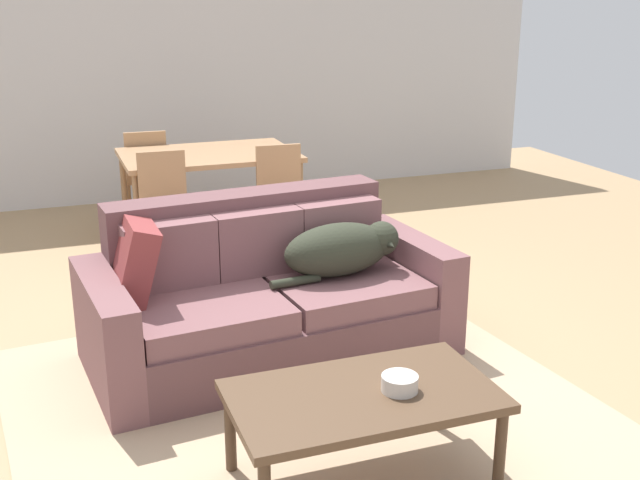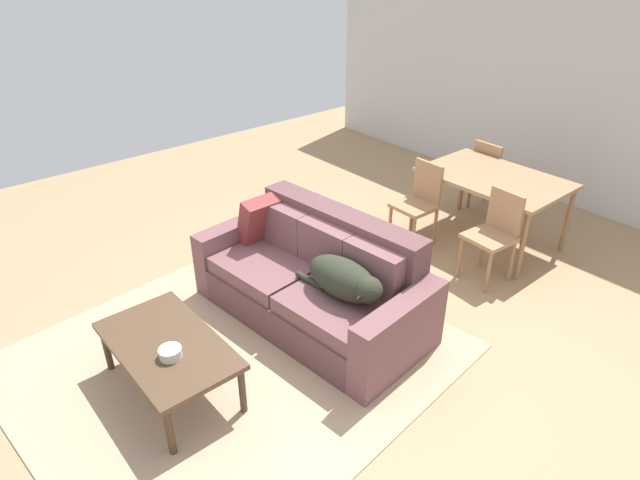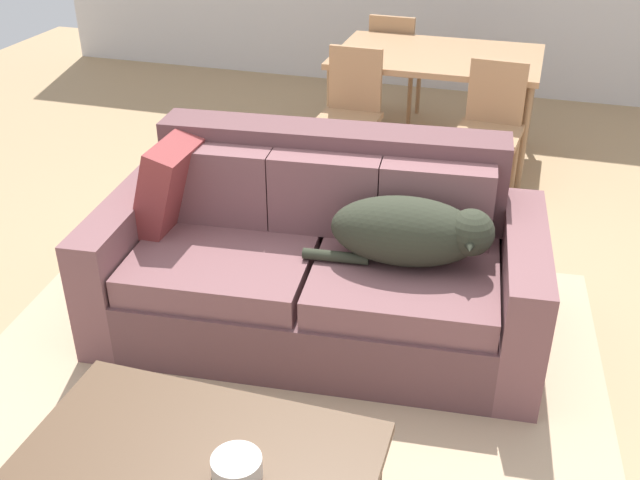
# 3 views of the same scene
# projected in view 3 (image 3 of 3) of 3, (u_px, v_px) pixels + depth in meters

# --- Properties ---
(ground_plane) EXTENTS (10.00, 10.00, 0.00)m
(ground_plane) POSITION_uv_depth(u_px,v_px,m) (352.00, 336.00, 3.62)
(ground_plane) COLOR tan
(area_rug) EXTENTS (3.13, 3.36, 0.01)m
(area_rug) POSITION_uv_depth(u_px,v_px,m) (259.00, 441.00, 3.00)
(area_rug) COLOR tan
(area_rug) RESTS_ON ground
(couch) EXTENTS (2.14, 1.17, 0.91)m
(couch) POSITION_uv_depth(u_px,v_px,m) (320.00, 262.00, 3.57)
(couch) COLOR brown
(couch) RESTS_ON ground
(dog_on_left_cushion) EXTENTS (0.82, 0.38, 0.31)m
(dog_on_left_cushion) POSITION_uv_depth(u_px,v_px,m) (413.00, 232.00, 3.25)
(dog_on_left_cushion) COLOR #2D3124
(dog_on_left_cushion) RESTS_ON couch
(throw_pillow_by_left_arm) EXTENTS (0.28, 0.45, 0.47)m
(throw_pillow_by_left_arm) POSITION_uv_depth(u_px,v_px,m) (171.00, 184.00, 3.58)
(throw_pillow_by_left_arm) COLOR brown
(throw_pillow_by_left_arm) RESTS_ON couch
(coffee_table) EXTENTS (1.13, 0.65, 0.44)m
(coffee_table) POSITION_uv_depth(u_px,v_px,m) (200.00, 466.00, 2.38)
(coffee_table) COLOR brown
(coffee_table) RESTS_ON ground
(bowl_on_coffee_table) EXTENTS (0.16, 0.16, 0.07)m
(bowl_on_coffee_table) POSITION_uv_depth(u_px,v_px,m) (237.00, 467.00, 2.26)
(bowl_on_coffee_table) COLOR silver
(bowl_on_coffee_table) RESTS_ON coffee_table
(dining_table) EXTENTS (1.42, 0.96, 0.76)m
(dining_table) POSITION_uv_depth(u_px,v_px,m) (437.00, 63.00, 5.25)
(dining_table) COLOR #AA7E57
(dining_table) RESTS_ON ground
(dining_chair_near_left) EXTENTS (0.41, 0.41, 0.90)m
(dining_chair_near_left) POSITION_uv_depth(u_px,v_px,m) (350.00, 110.00, 4.96)
(dining_chair_near_left) COLOR #AA7E57
(dining_chair_near_left) RESTS_ON ground
(dining_chair_near_right) EXTENTS (0.43, 0.43, 0.89)m
(dining_chair_near_right) POSITION_uv_depth(u_px,v_px,m) (490.00, 124.00, 4.73)
(dining_chair_near_right) COLOR #AA7E57
(dining_chair_near_right) RESTS_ON ground
(dining_chair_far_left) EXTENTS (0.41, 0.41, 0.88)m
(dining_chair_far_left) POSITION_uv_depth(u_px,v_px,m) (393.00, 62.00, 5.99)
(dining_chair_far_left) COLOR #AA7E57
(dining_chair_far_left) RESTS_ON ground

